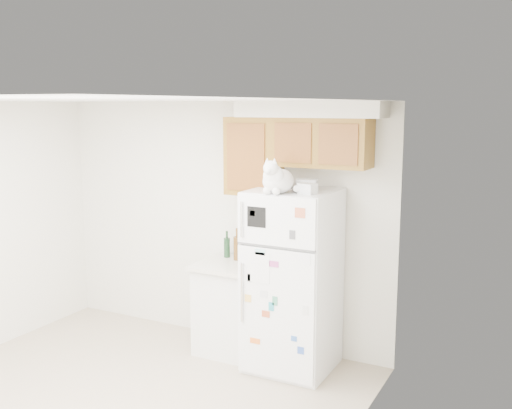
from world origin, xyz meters
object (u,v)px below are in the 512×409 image
Objects in this scene: storage_box_front at (307,188)px; bottle_green at (227,244)px; storage_box_back at (307,185)px; bottle_amber at (237,244)px; cat at (277,179)px; base_counter at (232,307)px; refrigerator at (292,280)px.

bottle_green is at bearing 175.43° from storage_box_front.
bottle_amber is at bearing 159.47° from storage_box_back.
base_counter is at bearing 153.78° from cat.
base_counter is 1.54m from cat.
storage_box_back is (0.11, 0.06, 0.90)m from refrigerator.
bottle_green is (-0.84, 0.24, 0.21)m from refrigerator.
base_counter is 1.52m from storage_box_back.
bottle_amber is (-0.64, 0.44, -0.74)m from cat.
refrigerator is 6.20× the size of bottle_green.
storage_box_front is at bearing -77.28° from storage_box_back.
bottle_green is 0.84× the size of bottle_amber.
storage_box_front is 0.55× the size of bottle_green.
bottle_amber is at bearing 164.29° from refrigerator.
storage_box_back is 0.66× the size of bottle_green.
storage_box_back is 0.55× the size of bottle_amber.
cat reaches higher than base_counter.
cat reaches higher than bottle_amber.
refrigerator is 0.79m from base_counter.
storage_box_front is 1.29m from bottle_green.
cat is 1.43× the size of bottle_amber.
base_counter is 2.83× the size of bottle_amber.
cat reaches higher than storage_box_back.
storage_box_back is 1.05m from bottle_amber.
refrigerator is 3.65× the size of cat.
storage_box_front reaches higher than bottle_green.
cat is 1.07m from bottle_amber.
refrigerator is at bearing 78.91° from cat.
cat is 3.10× the size of storage_box_front.
storage_box_front is at bearing -19.73° from bottle_green.
bottle_green is (-1.03, 0.37, -0.69)m from storage_box_front.
cat is 1.20m from bottle_green.
storage_box_back reaches higher than bottle_amber.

